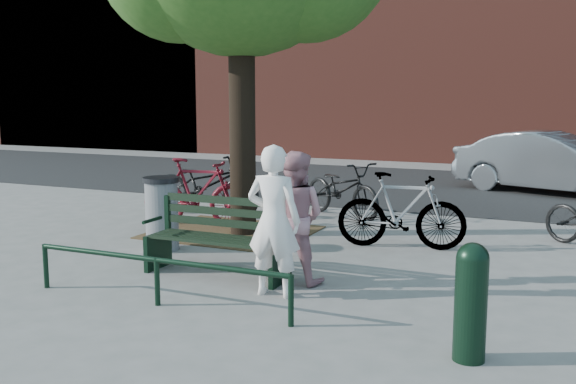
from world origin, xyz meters
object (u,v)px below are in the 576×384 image
at_px(park_bench, 219,235).
at_px(parked_car, 552,163).
at_px(person_left, 274,221).
at_px(bollard, 471,298).
at_px(litter_bin, 162,213).
at_px(person_right, 294,217).
at_px(bicycle_c, 342,189).

height_order(park_bench, parked_car, parked_car).
distance_m(person_left, bollard, 2.39).
height_order(person_left, bollard, person_left).
bearing_deg(litter_bin, person_right, -16.67).
relative_size(park_bench, litter_bin, 1.70).
bearing_deg(person_left, parked_car, -109.56).
xyz_separation_m(litter_bin, bicycle_c, (1.49, 3.34, -0.02)).
relative_size(person_left, bollard, 1.66).
bearing_deg(person_left, bicycle_c, -84.05).
bearing_deg(litter_bin, park_bench, -29.29).
height_order(bollard, litter_bin, litter_bin).
bearing_deg(litter_bin, bicycle_c, 65.96).
relative_size(park_bench, bollard, 1.77).
xyz_separation_m(park_bench, person_right, (0.95, 0.07, 0.28)).
relative_size(litter_bin, bicycle_c, 0.54).
distance_m(park_bench, bollard, 3.44).
height_order(person_right, bicycle_c, person_right).
bearing_deg(bollard, person_right, 146.12).
relative_size(person_left, bicycle_c, 0.86).
xyz_separation_m(person_right, bicycle_c, (-0.82, 4.03, -0.26)).
distance_m(litter_bin, bicycle_c, 3.66).
xyz_separation_m(bollard, parked_car, (0.29, 9.95, 0.15)).
bearing_deg(person_left, litter_bin, -32.51).
xyz_separation_m(person_right, litter_bin, (-2.31, 0.69, -0.24)).
bearing_deg(person_left, bollard, 153.05).
distance_m(bollard, parked_car, 9.96).
distance_m(person_right, litter_bin, 2.42).
distance_m(bollard, litter_bin, 4.99).
height_order(person_left, bicycle_c, person_left).
bearing_deg(person_right, park_bench, 3.66).
distance_m(park_bench, bicycle_c, 4.10).
relative_size(bollard, parked_car, 0.24).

